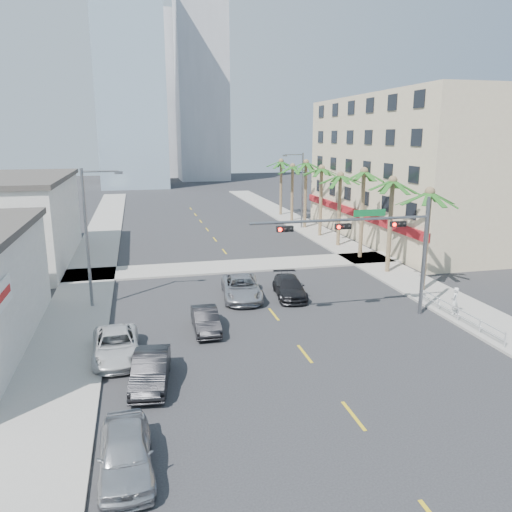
{
  "coord_description": "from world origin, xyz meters",
  "views": [
    {
      "loc": [
        -7.97,
        -18.53,
        10.93
      ],
      "look_at": [
        -0.82,
        11.4,
        3.5
      ],
      "focal_mm": 35.0,
      "sensor_mm": 36.0,
      "label": 1
    }
  ],
  "objects": [
    {
      "name": "palm_tree_7",
      "position": [
        11.6,
        48.4,
        7.43
      ],
      "size": [
        4.8,
        4.8,
        8.16
      ],
      "color": "brown",
      "rests_on": "ground"
    },
    {
      "name": "streetlight_left",
      "position": [
        -11.0,
        14.0,
        5.06
      ],
      "size": [
        2.55,
        0.25,
        9.0
      ],
      "color": "slate",
      "rests_on": "ground"
    },
    {
      "name": "tower_far_right",
      "position": [
        9.0,
        110.0,
        30.0
      ],
      "size": [
        12.0,
        12.0,
        60.0
      ],
      "primitive_type": "cube",
      "color": "#ADADB2",
      "rests_on": "ground"
    },
    {
      "name": "ground",
      "position": [
        0.0,
        0.0,
        0.0
      ],
      "size": [
        260.0,
        260.0,
        0.0
      ],
      "primitive_type": "plane",
      "color": "#262628",
      "rests_on": "ground"
    },
    {
      "name": "building_left_far",
      "position": [
        -19.5,
        28.0,
        3.6
      ],
      "size": [
        11.0,
        18.0,
        7.2
      ],
      "primitive_type": "cube",
      "color": "beige",
      "rests_on": "ground"
    },
    {
      "name": "car_parked_near",
      "position": [
        -8.8,
        -3.44,
        0.75
      ],
      "size": [
        1.9,
        4.48,
        1.51
      ],
      "primitive_type": "imported",
      "rotation": [
        0.0,
        0.0,
        0.03
      ],
      "color": "#ADAEB2",
      "rests_on": "ground"
    },
    {
      "name": "car_parked_mid",
      "position": [
        -7.8,
        2.49,
        0.72
      ],
      "size": [
        2.07,
        4.54,
        1.44
      ],
      "primitive_type": "imported",
      "rotation": [
        0.0,
        0.0,
        -0.13
      ],
      "color": "black",
      "rests_on": "ground"
    },
    {
      "name": "car_lane_center",
      "position": [
        -1.31,
        13.61,
        0.76
      ],
      "size": [
        3.11,
        5.74,
        1.53
      ],
      "primitive_type": "imported",
      "rotation": [
        0.0,
        0.0,
        -0.11
      ],
      "color": "#ABAAAF",
      "rests_on": "ground"
    },
    {
      "name": "palm_tree_5",
      "position": [
        11.6,
        38.0,
        7.78
      ],
      "size": [
        4.8,
        4.8,
        8.52
      ],
      "color": "brown",
      "rests_on": "ground"
    },
    {
      "name": "palm_tree_4",
      "position": [
        11.6,
        32.8,
        7.43
      ],
      "size": [
        4.8,
        4.8,
        8.16
      ],
      "color": "brown",
      "rests_on": "ground"
    },
    {
      "name": "tower_far_center",
      "position": [
        -3.0,
        125.0,
        21.0
      ],
      "size": [
        16.0,
        16.0,
        42.0
      ],
      "primitive_type": "cube",
      "color": "#ADADB2",
      "rests_on": "ground"
    },
    {
      "name": "pedestrian",
      "position": [
        10.75,
        7.05,
        1.02
      ],
      "size": [
        0.75,
        0.71,
        1.73
      ],
      "primitive_type": "imported",
      "rotation": [
        0.0,
        0.0,
        3.79
      ],
      "color": "silver",
      "rests_on": "sidewalk_right"
    },
    {
      "name": "palm_tree_2",
      "position": [
        11.6,
        22.4,
        7.78
      ],
      "size": [
        4.8,
        4.8,
        8.52
      ],
      "color": "brown",
      "rests_on": "ground"
    },
    {
      "name": "palm_tree_6",
      "position": [
        11.6,
        43.2,
        7.08
      ],
      "size": [
        4.8,
        4.8,
        7.8
      ],
      "color": "brown",
      "rests_on": "ground"
    },
    {
      "name": "palm_tree_3",
      "position": [
        11.6,
        27.6,
        7.08
      ],
      "size": [
        4.8,
        4.8,
        7.8
      ],
      "color": "brown",
      "rests_on": "ground"
    },
    {
      "name": "traffic_signal_mast",
      "position": [
        5.78,
        7.95,
        5.06
      ],
      "size": [
        11.12,
        0.54,
        7.2
      ],
      "color": "slate",
      "rests_on": "ground"
    },
    {
      "name": "tower_far_left",
      "position": [
        -8.0,
        95.0,
        24.0
      ],
      "size": [
        14.0,
        14.0,
        48.0
      ],
      "primitive_type": "cube",
      "color": "#99B2C6",
      "rests_on": "ground"
    },
    {
      "name": "streetlight_right",
      "position": [
        11.0,
        38.0,
        5.06
      ],
      "size": [
        2.55,
        0.25,
        9.0
      ],
      "color": "slate",
      "rests_on": "ground"
    },
    {
      "name": "car_parked_far",
      "position": [
        -9.4,
        5.74,
        0.69
      ],
      "size": [
        2.51,
        5.05,
        1.37
      ],
      "primitive_type": "imported",
      "rotation": [
        0.0,
        0.0,
        0.05
      ],
      "color": "silver",
      "rests_on": "ground"
    },
    {
      "name": "car_lane_right",
      "position": [
        2.0,
        13.18,
        0.69
      ],
      "size": [
        2.51,
        4.96,
        1.38
      ],
      "primitive_type": "imported",
      "rotation": [
        0.0,
        0.0,
        -0.12
      ],
      "color": "black",
      "rests_on": "ground"
    },
    {
      "name": "building_right",
      "position": [
        21.99,
        30.0,
        7.5
      ],
      "size": [
        15.25,
        28.0,
        15.0
      ],
      "color": "#CAB38E",
      "rests_on": "ground"
    },
    {
      "name": "guardrail",
      "position": [
        10.3,
        6.0,
        0.67
      ],
      "size": [
        0.08,
        8.08,
        1.0
      ],
      "color": "silver",
      "rests_on": "ground"
    },
    {
      "name": "sidewalk_cross",
      "position": [
        0.0,
        22.0,
        0.07
      ],
      "size": [
        80.0,
        4.0,
        0.15
      ],
      "primitive_type": "cube",
      "color": "gray",
      "rests_on": "ground"
    },
    {
      "name": "palm_tree_0",
      "position": [
        11.6,
        12.0,
        7.08
      ],
      "size": [
        4.8,
        4.8,
        7.8
      ],
      "color": "brown",
      "rests_on": "ground"
    },
    {
      "name": "palm_tree_1",
      "position": [
        11.6,
        17.2,
        7.43
      ],
      "size": [
        4.8,
        4.8,
        8.16
      ],
      "color": "brown",
      "rests_on": "ground"
    },
    {
      "name": "sidewalk_right",
      "position": [
        12.0,
        20.0,
        0.07
      ],
      "size": [
        4.0,
        120.0,
        0.15
      ],
      "primitive_type": "cube",
      "color": "gray",
      "rests_on": "ground"
    },
    {
      "name": "sidewalk_left",
      "position": [
        -12.0,
        20.0,
        0.07
      ],
      "size": [
        4.0,
        120.0,
        0.15
      ],
      "primitive_type": "cube",
      "color": "gray",
      "rests_on": "ground"
    },
    {
      "name": "car_lane_left",
      "position": [
        -4.52,
        8.31,
        0.66
      ],
      "size": [
        1.44,
        4.01,
        1.32
      ],
      "primitive_type": "imported",
      "rotation": [
        0.0,
        0.0,
        -0.01
      ],
      "color": "black",
      "rests_on": "ground"
    }
  ]
}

